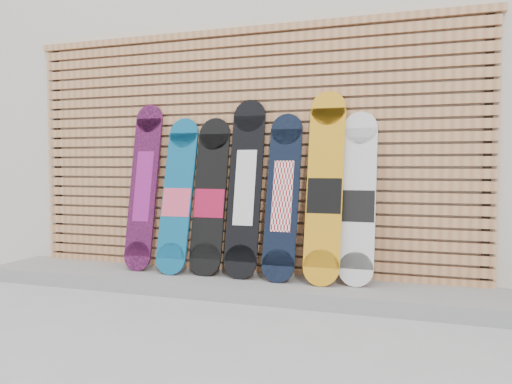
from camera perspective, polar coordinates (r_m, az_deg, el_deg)
ground at (r=3.69m, az=-4.68°, el=-13.88°), size 80.00×80.00×0.00m
building at (r=6.84m, az=10.95°, el=9.06°), size 12.00×5.00×3.60m
concrete_step at (r=4.34m, az=-2.97°, el=-10.48°), size 4.60×0.70×0.12m
slat_wall at (r=4.49m, az=-1.66°, el=4.75°), size 4.26×0.08×2.29m
snowboard_0 at (r=4.72m, az=-12.71°, el=0.65°), size 0.27×0.31×1.53m
snowboard_1 at (r=4.52m, az=-8.97°, el=-0.43°), size 0.28×0.37×1.39m
snowboard_2 at (r=4.41m, az=-5.28°, el=-0.53°), size 0.30×0.31×1.38m
snowboard_3 at (r=4.28m, az=-1.25°, el=0.51°), size 0.29×0.33×1.53m
snowboard_4 at (r=4.17m, az=3.06°, el=-0.47°), size 0.28×0.35×1.40m
snowboard_5 at (r=4.08m, az=7.86°, el=0.50°), size 0.29×0.36×1.58m
snowboard_6 at (r=4.08m, az=11.60°, el=-0.76°), size 0.28×0.29×1.40m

